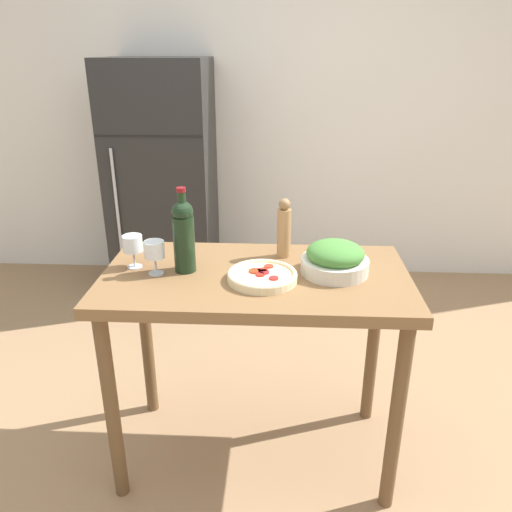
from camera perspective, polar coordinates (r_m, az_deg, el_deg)
ground_plane at (r=2.45m, az=-0.04°, el=-21.25°), size 14.00×14.00×0.00m
wall_back at (r=3.86m, az=1.63°, el=16.66°), size 6.40×0.06×2.60m
refrigerator at (r=3.68m, az=-10.56°, el=8.48°), size 0.70×0.65×1.65m
prep_counter at (r=2.00m, az=-0.05°, el=-5.27°), size 1.20×0.64×0.89m
wine_bottle at (r=1.93m, az=-8.28°, el=2.48°), size 0.08×0.08×0.34m
wine_glass_near at (r=1.94m, az=-11.52°, el=0.55°), size 0.08×0.08×0.13m
wine_glass_far at (r=2.02m, az=-13.91°, el=1.28°), size 0.08×0.08×0.13m
pepper_mill at (r=2.06m, az=3.22°, el=3.09°), size 0.06×0.06×0.25m
salad_bowl at (r=1.95m, az=9.01°, el=-0.35°), size 0.26×0.26×0.13m
homemade_pizza at (r=1.88m, az=0.72°, el=-2.29°), size 0.26×0.26×0.04m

